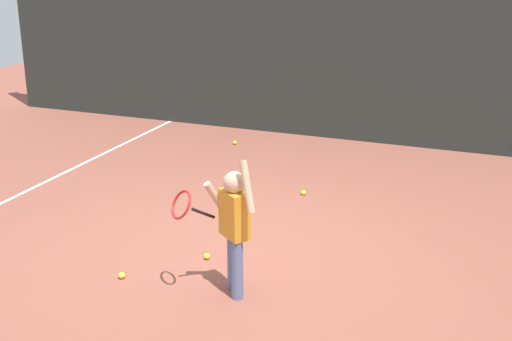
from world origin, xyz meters
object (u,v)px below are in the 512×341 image
object	(u,v)px
tennis_ball_7	(303,193)
tennis_ball_5	(122,276)
tennis_ball_4	(207,256)
tennis_ball_3	(235,143)
tennis_player	(232,222)

from	to	relation	value
tennis_ball_7	tennis_ball_5	bearing A→B (deg)	-108.14
tennis_ball_4	tennis_ball_5	bearing A→B (deg)	-130.30
tennis_ball_3	tennis_ball_4	bearing A→B (deg)	-70.54
tennis_ball_4	tennis_ball_3	bearing A→B (deg)	109.46
tennis_ball_4	tennis_ball_5	distance (m)	0.91
tennis_ball_3	tennis_ball_5	distance (m)	4.74
tennis_ball_3	tennis_ball_5	xyz separation A→B (m)	(0.81, -4.67, 0.00)
tennis_player	tennis_ball_3	xyz separation A→B (m)	(-1.94, 4.53, -0.69)
tennis_ball_4	tennis_ball_7	world-z (taller)	same
tennis_ball_3	tennis_ball_7	world-z (taller)	same
tennis_ball_3	tennis_ball_4	size ratio (longest dim) A/B	1.00
tennis_player	tennis_ball_3	bearing A→B (deg)	150.16
tennis_player	tennis_ball_7	size ratio (longest dim) A/B	20.46
tennis_ball_4	tennis_ball_7	bearing A→B (deg)	80.87
tennis_player	tennis_ball_7	bearing A→B (deg)	130.90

